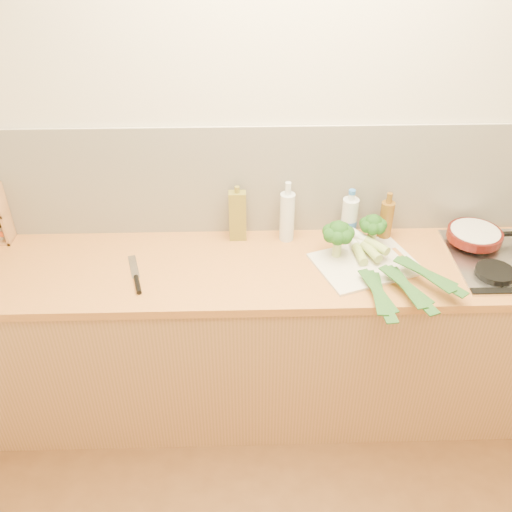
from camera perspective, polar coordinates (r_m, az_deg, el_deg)
The scene contains 14 objects.
room_shell at distance 2.68m, azimuth 3.49°, elevation 7.52°, with size 3.50×3.50×3.50m.
counter at distance 2.87m, azimuth 3.43°, elevation -8.07°, with size 3.20×0.62×0.90m.
chopping_board at distance 2.61m, azimuth 10.89°, elevation -0.75°, with size 0.44×0.32×0.01m, color silver.
broccoli_left at distance 2.56m, azimuth 8.24°, elevation 2.28°, with size 0.14×0.15×0.18m.
broccoli_right at distance 2.66m, azimuth 11.63°, elevation 3.02°, with size 0.13×0.13×0.17m.
leek_front at distance 2.55m, azimuth 10.86°, elevation -0.90°, with size 0.13×0.63×0.04m.
leek_mid at distance 2.56m, azimuth 12.46°, elevation -0.56°, with size 0.26×0.60×0.04m.
leek_back at distance 2.58m, azimuth 13.45°, elevation 0.17°, with size 0.42×0.52×0.04m.
chefs_knife at distance 2.52m, azimuth -11.85°, elevation -2.37°, with size 0.10×0.29×0.02m.
skillet at distance 2.86m, azimuth 21.07°, elevation 2.02°, with size 0.37×0.25×0.04m.
oil_tin at distance 2.68m, azimuth -1.85°, elevation 4.07°, with size 0.08×0.05×0.28m.
glass_bottle at distance 2.68m, azimuth 3.13°, elevation 4.02°, with size 0.07×0.07×0.30m.
amber_bottle at distance 2.77m, azimuth 12.88°, elevation 3.55°, with size 0.06×0.06×0.24m.
water_bottle at distance 2.73m, azimuth 9.28°, elevation 3.54°, with size 0.08×0.08×0.24m.
Camera 1 is at (-0.23, -0.87, 2.42)m, focal length 40.00 mm.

